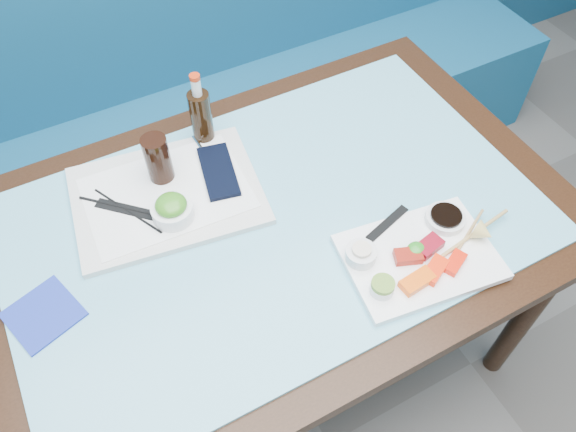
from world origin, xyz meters
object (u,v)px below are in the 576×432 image
seaweed_bowl (173,212)px  dining_table (274,240)px  sashimi_plate (419,257)px  blue_napkin (43,314)px  serving_tray (167,195)px  cola_glass (158,159)px  cola_bottle_body (201,119)px  booth_bench (172,122)px

seaweed_bowl → dining_table: bearing=-25.7°
sashimi_plate → blue_napkin: 0.81m
sashimi_plate → serving_tray: (-0.43, 0.43, -0.00)m
dining_table → seaweed_bowl: 0.26m
serving_tray → blue_napkin: 0.38m
sashimi_plate → dining_table: bearing=140.1°
cola_glass → cola_bottle_body: (0.14, 0.08, -0.00)m
cola_bottle_body → blue_napkin: bearing=-147.6°
serving_tray → cola_bottle_body: bearing=49.4°
seaweed_bowl → cola_glass: bearing=81.3°
sashimi_plate → serving_tray: bearing=142.7°
dining_table → blue_napkin: (-0.53, -0.00, 0.09)m
serving_tray → cola_glass: 0.09m
booth_bench → blue_napkin: 1.07m
dining_table → seaweed_bowl: (-0.21, 0.10, 0.13)m
cola_bottle_body → booth_bench: bearing=85.4°
dining_table → serving_tray: 0.28m
cola_bottle_body → blue_napkin: 0.59m
dining_table → seaweed_bowl: bearing=154.3°
booth_bench → cola_bottle_body: booth_bench is taller
sashimi_plate → serving_tray: size_ratio=0.75×
booth_bench → blue_napkin: size_ratio=22.63×
booth_bench → serving_tray: 0.80m
serving_tray → seaweed_bowl: 0.08m
seaweed_bowl → cola_bottle_body: bearing=52.1°
dining_table → blue_napkin: bearing=-179.9°
dining_table → sashimi_plate: size_ratio=4.28×
blue_napkin → cola_glass: bearing=33.6°
booth_bench → serving_tray: bearing=-106.5°
seaweed_bowl → cola_glass: 0.14m
serving_tray → blue_napkin: (-0.34, -0.18, -0.01)m
sashimi_plate → seaweed_bowl: bearing=148.8°
cola_bottle_body → blue_napkin: cola_bottle_body is taller
seaweed_bowl → sashimi_plate: bearing=-38.9°
serving_tray → seaweed_bowl: seaweed_bowl is taller
booth_bench → cola_bottle_body: 0.70m
serving_tray → seaweed_bowl: (-0.01, -0.07, 0.03)m
dining_table → cola_bottle_body: (-0.04, 0.31, 0.17)m
booth_bench → sashimi_plate: (0.23, -1.09, 0.39)m
cola_glass → booth_bench: bearing=73.0°
cola_glass → cola_bottle_body: 0.17m
serving_tray → cola_glass: size_ratio=3.50×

